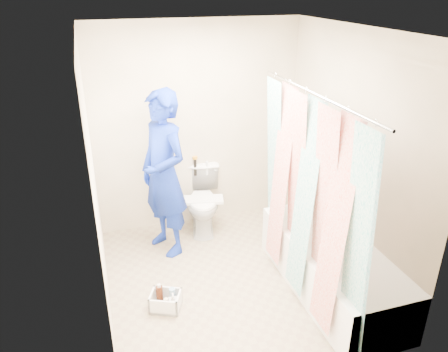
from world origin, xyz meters
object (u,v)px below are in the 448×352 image
object	(u,v)px
plumber	(164,175)
cleaning_caddy	(166,302)
bathtub	(331,266)
toilet	(203,200)

from	to	relation	value
plumber	cleaning_caddy	xyz separation A→B (m)	(-0.20, -0.98, -0.82)
plumber	cleaning_caddy	distance (m)	1.30
bathtub	toilet	bearing A→B (deg)	120.06
toilet	plumber	bearing A→B (deg)	-134.91
toilet	cleaning_caddy	distance (m)	1.50
bathtub	toilet	world-z (taller)	toilet
bathtub	toilet	size ratio (longest dim) A/B	2.34
bathtub	plumber	bearing A→B (deg)	138.81
bathtub	toilet	distance (m)	1.73
plumber	toilet	bearing A→B (deg)	97.66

